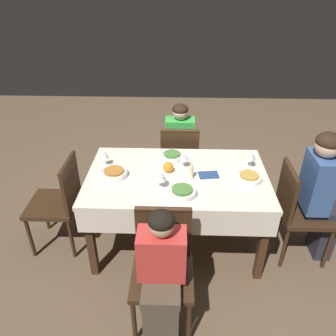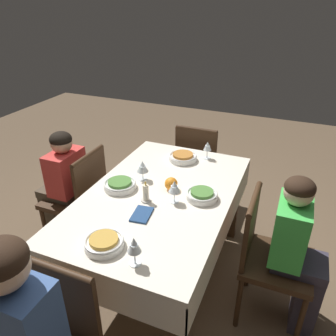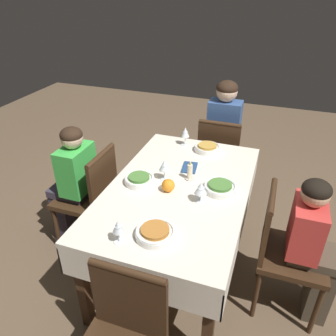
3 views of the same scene
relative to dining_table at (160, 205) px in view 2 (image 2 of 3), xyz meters
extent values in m
plane|color=brown|center=(0.00, 0.00, -0.65)|extent=(8.00, 8.00, 0.00)
cube|color=silver|center=(0.00, 0.00, 0.07)|extent=(1.49, 0.92, 0.04)
cube|color=silver|center=(0.00, 0.45, -0.05)|extent=(1.49, 0.01, 0.19)
cube|color=silver|center=(0.00, -0.45, -0.05)|extent=(1.49, 0.01, 0.19)
cube|color=silver|center=(0.74, 0.00, -0.05)|extent=(0.01, 0.92, 0.19)
cube|color=silver|center=(-0.74, 0.00, -0.05)|extent=(0.01, 0.92, 0.19)
cube|color=#3D2616|center=(-0.67, 0.39, -0.30)|extent=(0.06, 0.06, 0.70)
cube|color=#3D2616|center=(0.67, -0.39, -0.30)|extent=(0.06, 0.06, 0.70)
cube|color=#3D2616|center=(-0.67, -0.39, -0.30)|extent=(0.06, 0.06, 0.70)
cube|color=#382314|center=(0.89, -0.09, 0.01)|extent=(0.03, 0.38, 0.40)
cylinder|color=#382314|center=(0.89, -0.09, 0.21)|extent=(0.04, 0.37, 0.04)
cube|color=#382314|center=(0.02, 0.79, -0.21)|extent=(0.41, 0.41, 0.04)
cube|color=#382314|center=(0.02, 0.60, 0.01)|extent=(0.38, 0.03, 0.40)
cylinder|color=#382314|center=(0.02, 0.60, 0.21)|extent=(0.37, 0.04, 0.04)
cylinder|color=#382314|center=(0.20, 0.97, -0.44)|extent=(0.03, 0.03, 0.42)
cylinder|color=#382314|center=(-0.16, 0.97, -0.44)|extent=(0.03, 0.03, 0.42)
cylinder|color=#382314|center=(0.20, 0.61, -0.44)|extent=(0.03, 0.03, 0.42)
cylinder|color=#382314|center=(-0.16, 0.61, -0.44)|extent=(0.03, 0.03, 0.42)
cube|color=#382314|center=(-0.09, -0.79, -0.21)|extent=(0.41, 0.41, 0.04)
cube|color=#382314|center=(-0.09, -0.60, 0.01)|extent=(0.38, 0.03, 0.40)
cylinder|color=#382314|center=(-0.09, -0.60, 0.21)|extent=(0.37, 0.04, 0.04)
cylinder|color=#382314|center=(-0.27, -0.97, -0.44)|extent=(0.03, 0.03, 0.42)
cylinder|color=#382314|center=(0.09, -0.97, -0.44)|extent=(0.03, 0.03, 0.42)
cylinder|color=#382314|center=(-0.27, -0.61, -0.44)|extent=(0.03, 0.03, 0.42)
cylinder|color=#382314|center=(0.09, -0.61, -0.44)|extent=(0.03, 0.03, 0.42)
cube|color=#382314|center=(-1.08, -0.04, -0.21)|extent=(0.41, 0.41, 0.04)
cube|color=#382314|center=(-0.89, -0.04, 0.01)|extent=(0.03, 0.38, 0.40)
cylinder|color=#382314|center=(-0.89, -0.04, 0.21)|extent=(0.04, 0.37, 0.04)
cylinder|color=#382314|center=(-1.26, 0.14, -0.44)|extent=(0.03, 0.03, 0.42)
cylinder|color=#382314|center=(-1.26, -0.22, -0.44)|extent=(0.03, 0.03, 0.42)
cylinder|color=#382314|center=(-0.90, 0.14, -0.44)|extent=(0.03, 0.03, 0.42)
cylinder|color=#382314|center=(-0.90, -0.22, -0.44)|extent=(0.03, 0.03, 0.42)
cube|color=#38568E|center=(1.11, -0.09, 0.10)|extent=(0.18, 0.30, 0.47)
sphere|color=beige|center=(1.11, -0.09, 0.43)|extent=(0.19, 0.19, 0.19)
cube|color=#383342|center=(0.02, 0.99, -0.42)|extent=(0.23, 0.14, 0.46)
cube|color=#383342|center=(0.02, 0.91, -0.16)|extent=(0.24, 0.31, 0.06)
cube|color=green|center=(0.02, 0.82, 0.05)|extent=(0.30, 0.18, 0.37)
sphere|color=beige|center=(0.02, 0.82, 0.31)|extent=(0.16, 0.16, 0.16)
ellipsoid|color=black|center=(0.02, 0.82, 0.34)|extent=(0.16, 0.16, 0.11)
cube|color=#4C4233|center=(-0.09, -0.99, -0.42)|extent=(0.22, 0.14, 0.46)
cube|color=#4C4233|center=(-0.09, -0.91, -0.16)|extent=(0.24, 0.31, 0.06)
cube|color=red|center=(-0.09, -0.82, 0.03)|extent=(0.30, 0.18, 0.33)
sphere|color=#D6A884|center=(-0.09, -0.82, 0.28)|extent=(0.16, 0.16, 0.16)
ellipsoid|color=black|center=(-0.09, -0.82, 0.30)|extent=(0.16, 0.16, 0.11)
cylinder|color=white|center=(0.57, -0.06, 0.10)|extent=(0.21, 0.21, 0.04)
torus|color=white|center=(0.57, -0.06, 0.13)|extent=(0.20, 0.20, 0.01)
cylinder|color=gold|center=(0.57, -0.06, 0.13)|extent=(0.15, 0.15, 0.02)
cylinder|color=white|center=(0.62, 0.15, 0.09)|extent=(0.06, 0.06, 0.00)
cylinder|color=white|center=(0.62, 0.15, 0.13)|extent=(0.01, 0.01, 0.07)
cone|color=white|center=(0.62, 0.15, 0.21)|extent=(0.07, 0.07, 0.08)
cylinder|color=white|center=(0.62, 0.15, 0.19)|extent=(0.04, 0.04, 0.04)
cylinder|color=white|center=(-0.05, 0.27, 0.10)|extent=(0.20, 0.20, 0.04)
torus|color=white|center=(-0.05, 0.27, 0.13)|extent=(0.20, 0.20, 0.01)
cylinder|color=#4C7F38|center=(-0.05, 0.27, 0.13)|extent=(0.14, 0.14, 0.02)
cylinder|color=white|center=(0.05, 0.12, 0.09)|extent=(0.06, 0.06, 0.00)
cylinder|color=white|center=(0.05, 0.12, 0.13)|extent=(0.01, 0.01, 0.07)
cone|color=white|center=(0.05, 0.12, 0.20)|extent=(0.07, 0.07, 0.07)
cylinder|color=white|center=(0.05, 0.12, 0.18)|extent=(0.04, 0.04, 0.03)
cylinder|color=white|center=(0.04, -0.27, 0.10)|extent=(0.22, 0.22, 0.04)
torus|color=white|center=(0.04, -0.27, 0.13)|extent=(0.21, 0.21, 0.01)
cylinder|color=#4C7F38|center=(0.04, -0.27, 0.13)|extent=(0.16, 0.16, 0.02)
cylinder|color=white|center=(-0.12, -0.18, 0.09)|extent=(0.06, 0.06, 0.00)
cylinder|color=white|center=(-0.12, -0.18, 0.12)|extent=(0.01, 0.01, 0.06)
cone|color=white|center=(-0.12, -0.18, 0.19)|extent=(0.08, 0.08, 0.08)
cylinder|color=white|center=(-0.12, -0.18, 0.18)|extent=(0.05, 0.05, 0.04)
cylinder|color=white|center=(-0.51, -0.03, 0.10)|extent=(0.22, 0.22, 0.04)
torus|color=white|center=(-0.51, -0.03, 0.13)|extent=(0.21, 0.21, 0.01)
cylinder|color=#B2702D|center=(-0.51, -0.03, 0.13)|extent=(0.16, 0.16, 0.02)
cylinder|color=white|center=(-0.62, 0.14, 0.09)|extent=(0.06, 0.06, 0.00)
cylinder|color=white|center=(-0.62, 0.14, 0.13)|extent=(0.01, 0.01, 0.07)
cone|color=white|center=(-0.62, 0.14, 0.19)|extent=(0.06, 0.06, 0.07)
cylinder|color=white|center=(-0.62, 0.14, 0.18)|extent=(0.04, 0.04, 0.03)
cylinder|color=beige|center=(0.11, -0.04, 0.09)|extent=(0.07, 0.07, 0.01)
cylinder|color=beige|center=(0.11, -0.04, 0.15)|extent=(0.04, 0.04, 0.11)
ellipsoid|color=#F9C64C|center=(0.11, -0.04, 0.21)|extent=(0.01, 0.01, 0.03)
sphere|color=orange|center=(-0.08, 0.05, 0.13)|extent=(0.09, 0.09, 0.09)
cube|color=navy|center=(0.26, 0.00, 0.09)|extent=(0.17, 0.12, 0.01)
camera|label=1|loc=(0.00, -2.27, 1.54)|focal=35.00mm
camera|label=2|loc=(1.65, 0.74, 1.24)|focal=35.00mm
camera|label=3|loc=(-1.77, -0.54, 1.32)|focal=35.00mm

